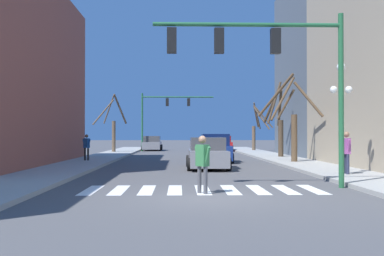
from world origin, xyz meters
The scene contains 18 objects.
ground_plane centered at (0.00, 0.00, 0.00)m, with size 240.00×240.00×0.00m, color #4C4C4F.
building_row_right centered at (10.90, 12.64, 5.84)m, with size 6.00×33.73×13.86m.
crosswalk_stripes centered at (0.00, 1.85, 0.00)m, with size 7.65×2.60×0.01m.
traffic_signal_near centered at (2.29, 2.24, 4.36)m, with size 6.43×0.28×5.88m.
traffic_signal_far centered at (-2.42, 35.04, 4.52)m, with size 7.68×0.28×6.16m.
street_lamp_right_corner centered at (6.02, 5.85, 3.43)m, with size 0.95×0.36×4.65m.
car_parked_right_near centered at (1.55, 16.14, 0.84)m, with size 2.07×4.30×1.82m.
car_parked_left_near centered at (1.87, 28.13, 0.74)m, with size 2.09×4.59×1.57m.
car_parked_left_far centered at (-3.74, 36.70, 0.75)m, with size 2.16×4.67×1.60m.
car_parked_left_mid centered at (0.70, 10.76, 0.77)m, with size 2.15×4.79×1.64m.
car_parked_right_far centered at (3.78, 34.96, 0.76)m, with size 2.08×4.27×1.62m.
pedestrian_on_right_sidewalk centered at (-0.06, 0.93, 1.04)m, with size 0.50×0.67×1.76m.
pedestrian_near_right_corner centered at (-6.63, 15.85, 1.12)m, with size 0.62×0.48×1.65m.
pedestrian_waiting_at_curb centered at (6.21, 5.78, 1.19)m, with size 0.25×0.76×1.76m.
street_tree_left_near centered at (-6.97, 29.86, 2.57)m, with size 2.98×2.32×5.49m.
street_tree_right_near centered at (7.30, 33.82, 2.50)m, with size 2.18×2.30×4.98m.
street_tree_right_far centered at (6.03, 14.28, 2.62)m, with size 3.57×2.34×5.39m.
street_tree_left_far centered at (6.64, 20.53, 2.64)m, with size 1.61×3.15×5.54m.
Camera 1 is at (-0.76, -12.71, 1.81)m, focal length 42.00 mm.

